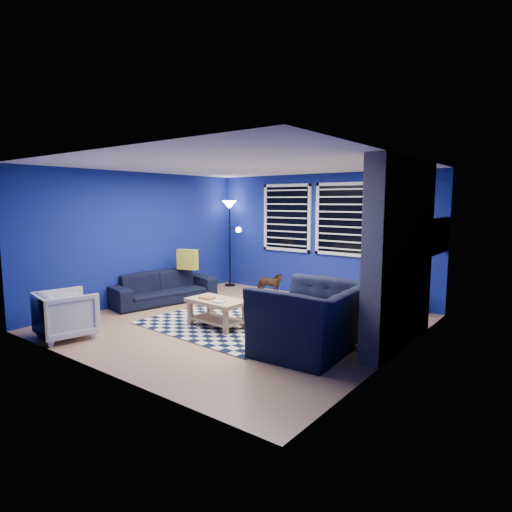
{
  "coord_description": "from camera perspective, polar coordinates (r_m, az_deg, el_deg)",
  "views": [
    {
      "loc": [
        4.27,
        -5.16,
        1.95
      ],
      "look_at": [
        0.09,
        0.3,
        1.07
      ],
      "focal_mm": 30.0,
      "sensor_mm": 36.0,
      "label": 1
    }
  ],
  "objects": [
    {
      "name": "coffee_table",
      "position": [
        6.68,
        -5.26,
        -6.81
      ],
      "size": [
        0.95,
        0.58,
        0.46
      ],
      "rotation": [
        0.0,
        0.0,
        -0.05
      ],
      "color": "tan",
      "rests_on": "rug"
    },
    {
      "name": "armchair_big",
      "position": [
        5.59,
        7.37,
        -8.33
      ],
      "size": [
        1.44,
        1.27,
        0.89
      ],
      "primitive_type": "imported",
      "rotation": [
        0.0,
        0.0,
        -1.52
      ],
      "color": "black",
      "rests_on": "floor"
    },
    {
      "name": "wall_back",
      "position": [
        8.8,
        8.3,
        2.68
      ],
      "size": [
        5.0,
        0.0,
        5.0
      ],
      "primitive_type": "plane",
      "rotation": [
        1.57,
        0.0,
        0.0
      ],
      "color": "navy",
      "rests_on": "floor"
    },
    {
      "name": "rocking_horse",
      "position": [
        8.54,
        1.79,
        -3.78
      ],
      "size": [
        0.42,
        0.61,
        0.47
      ],
      "primitive_type": "imported",
      "rotation": [
        0.0,
        0.0,
        1.89
      ],
      "color": "#4C2C18",
      "rests_on": "floor"
    },
    {
      "name": "fireplace",
      "position": [
        6.02,
        18.63,
        -0.24
      ],
      "size": [
        0.65,
        2.0,
        2.5
      ],
      "color": "gray",
      "rests_on": "floor"
    },
    {
      "name": "sofa",
      "position": [
        8.48,
        -12.35,
        -4.09
      ],
      "size": [
        2.16,
        1.2,
        0.59
      ],
      "primitive_type": "imported",
      "rotation": [
        0.0,
        0.0,
        1.36
      ],
      "color": "black",
      "rests_on": "floor"
    },
    {
      "name": "rug",
      "position": [
        6.92,
        -3.63,
        -8.97
      ],
      "size": [
        2.6,
        2.13,
        0.02
      ],
      "primitive_type": "cube",
      "rotation": [
        0.0,
        0.0,
        -0.05
      ],
      "color": "black",
      "rests_on": "floor"
    },
    {
      "name": "window_right",
      "position": [
        8.49,
        11.47,
        4.82
      ],
      "size": [
        1.17,
        0.06,
        1.42
      ],
      "color": "black",
      "rests_on": "wall_back"
    },
    {
      "name": "floor",
      "position": [
        6.98,
        -2.1,
        -8.91
      ],
      "size": [
        5.0,
        5.0,
        0.0
      ],
      "primitive_type": "plane",
      "color": "tan",
      "rests_on": "ground"
    },
    {
      "name": "ceiling",
      "position": [
        6.72,
        -2.2,
        12.02
      ],
      "size": [
        5.0,
        5.0,
        0.0
      ],
      "primitive_type": "plane",
      "rotation": [
        3.14,
        0.0,
        0.0
      ],
      "color": "white",
      "rests_on": "wall_back"
    },
    {
      "name": "throw_pillow",
      "position": [
        8.63,
        -9.13,
        -0.46
      ],
      "size": [
        0.44,
        0.25,
        0.4
      ],
      "primitive_type": "cube",
      "rotation": [
        0.0,
        0.0,
        0.31
      ],
      "color": "gold",
      "rests_on": "sofa"
    },
    {
      "name": "wall_right",
      "position": [
        5.5,
        18.35,
        -0.34
      ],
      "size": [
        0.0,
        5.0,
        5.0
      ],
      "primitive_type": "plane",
      "rotation": [
        1.57,
        0.0,
        -1.57
      ],
      "color": "navy",
      "rests_on": "floor"
    },
    {
      "name": "wall_left",
      "position": [
        8.54,
        -15.19,
        2.37
      ],
      "size": [
        0.0,
        5.0,
        5.0
      ],
      "primitive_type": "plane",
      "rotation": [
        1.57,
        0.0,
        1.57
      ],
      "color": "navy",
      "rests_on": "floor"
    },
    {
      "name": "cabinet",
      "position": [
        7.93,
        17.22,
        -5.14
      ],
      "size": [
        0.77,
        0.64,
        0.64
      ],
      "rotation": [
        0.0,
        0.0,
        0.37
      ],
      "color": "tan",
      "rests_on": "floor"
    },
    {
      "name": "floor_lamp",
      "position": [
        9.78,
        -3.47,
        5.31
      ],
      "size": [
        0.53,
        0.33,
        1.96
      ],
      "color": "black",
      "rests_on": "floor"
    },
    {
      "name": "tv",
      "position": [
        7.41,
        23.11,
        2.49
      ],
      "size": [
        0.07,
        1.0,
        0.58
      ],
      "color": "black",
      "rests_on": "wall_right"
    },
    {
      "name": "window_left",
      "position": [
        9.13,
        4.1,
        5.11
      ],
      "size": [
        1.17,
        0.06,
        1.42
      ],
      "color": "black",
      "rests_on": "wall_back"
    },
    {
      "name": "armchair_bent",
      "position": [
        6.74,
        -24.02,
        -7.12
      ],
      "size": [
        0.87,
        0.89,
        0.68
      ],
      "primitive_type": "imported",
      "rotation": [
        0.0,
        0.0,
        2.93
      ],
      "color": "gray",
      "rests_on": "floor"
    }
  ]
}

